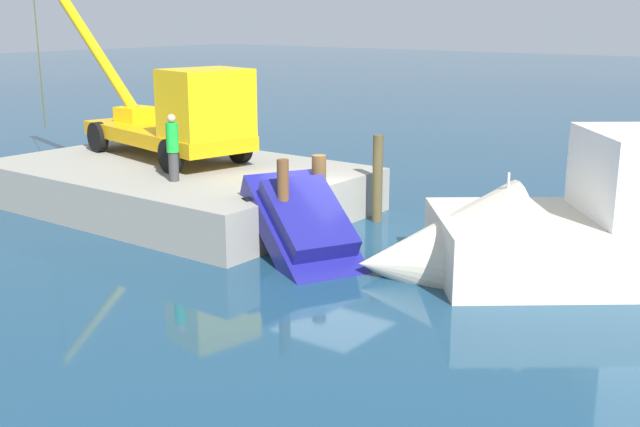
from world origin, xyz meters
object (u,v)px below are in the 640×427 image
object	(u,v)px
dock_worker	(173,147)
moored_yacht	(593,248)
salvaged_car	(307,234)
crane_truck	(177,114)

from	to	relation	value
dock_worker	moored_yacht	bearing A→B (deg)	14.53
moored_yacht	dock_worker	bearing A→B (deg)	-165.47
dock_worker	salvaged_car	bearing A→B (deg)	-3.34
crane_truck	moored_yacht	distance (m)	13.10
moored_yacht	crane_truck	bearing A→B (deg)	-177.59
dock_worker	salvaged_car	distance (m)	5.15
crane_truck	dock_worker	size ratio (longest dim) A/B	6.15
dock_worker	crane_truck	bearing A→B (deg)	134.59
salvaged_car	moored_yacht	xyz separation A→B (m)	(5.82, 3.06, -0.03)
dock_worker	moored_yacht	world-z (taller)	moored_yacht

